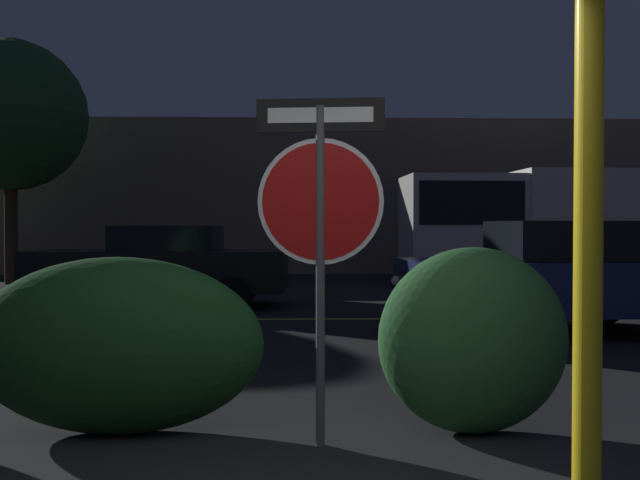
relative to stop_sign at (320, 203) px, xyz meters
The scene contains 10 objects.
road_center_stripe 6.58m from the stop_sign, 91.58° to the left, with size 41.44×0.12×0.01m, color gold.
stop_sign is the anchor object (origin of this frame).
yellow_pole_right 1.89m from the stop_sign, 51.07° to the right, with size 0.13×0.13×3.30m, color yellow.
hedge_bush_2 1.76m from the stop_sign, 167.65° to the left, with size 2.06×0.79×1.24m, color #19421E.
hedge_bush_3 1.46m from the stop_sign, 13.41° to the left, with size 1.34×0.73×1.31m, color #2D6633.
passing_car_2 8.71m from the stop_sign, 107.81° to the left, with size 4.70×1.94×1.46m.
passing_car_3 5.89m from the stop_sign, 56.09° to the left, with size 4.09×2.12×1.52m.
delivery_truck 13.53m from the stop_sign, 65.16° to the left, with size 7.08×2.49×2.77m.
tree_1 15.44m from the stop_sign, 119.01° to the left, with size 3.76×3.76×6.10m.
building_backdrop 18.48m from the stop_sign, 82.85° to the left, with size 27.14×3.34×4.70m, color #7A6B5B.
Camera 1 is at (0.05, -3.10, 1.46)m, focal length 40.00 mm.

